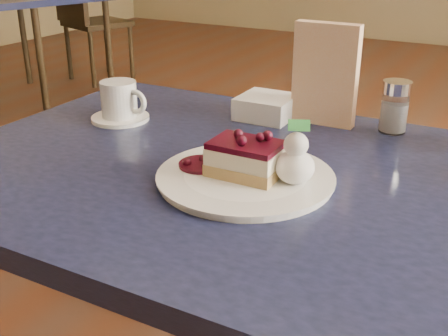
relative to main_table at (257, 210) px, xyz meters
The scene contains 10 objects.
main_table is the anchor object (origin of this frame).
dessert_plate 0.09m from the main_table, 89.49° to the right, with size 0.27×0.27×0.01m, color white.
cheesecake_slice 0.12m from the main_table, 89.49° to the right, with size 0.11×0.08×0.06m.
whipped_cream 0.14m from the main_table, 24.67° to the right, with size 0.06×0.06×0.05m.
berry_sauce 0.13m from the main_table, 146.58° to the right, with size 0.07×0.07×0.01m, color black.
coffee_set 0.39m from the main_table, 164.33° to the left, with size 0.13×0.12×0.08m.
menu_card 0.33m from the main_table, 88.37° to the left, with size 0.13×0.03×0.20m, color white.
sugar_shaker 0.36m from the main_table, 64.25° to the left, with size 0.06×0.06×0.10m.
napkin_stack 0.30m from the main_table, 112.10° to the left, with size 0.11×0.11×0.05m, color white.
bg_table_far_left 3.08m from the main_table, 144.10° to the left, with size 1.10×1.67×1.11m.
Camera 1 is at (0.50, -0.80, 1.07)m, focal length 45.00 mm.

